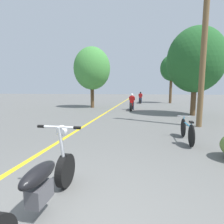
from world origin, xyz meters
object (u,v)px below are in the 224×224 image
object	(u,v)px
utility_pole	(204,48)
motorcycle_foreground	(42,185)
roadside_tree_left	(92,69)
roadside_tree_right_near	(196,60)
motorcycle_rider_far	(140,99)
motorcycle_rider_lead	(132,104)
roadside_tree_right_far	(172,68)
bicycle_parked	(187,131)

from	to	relation	value
utility_pole	motorcycle_foreground	xyz separation A→B (m)	(-3.81, -6.40, -3.04)
roadside_tree_left	motorcycle_foreground	size ratio (longest dim) A/B	2.61
roadside_tree_right_near	motorcycle_rider_far	distance (m)	10.85
motorcycle_rider_lead	roadside_tree_right_near	bearing A→B (deg)	-29.78
utility_pole	roadside_tree_right_far	bearing A→B (deg)	86.91
roadside_tree_left	bicycle_parked	distance (m)	11.94
roadside_tree_left	motorcycle_foreground	world-z (taller)	roadside_tree_left
roadside_tree_right_near	bicycle_parked	bearing A→B (deg)	-106.03
utility_pole	roadside_tree_right_near	xyz separation A→B (m)	(0.67, 3.63, 0.03)
motorcycle_rider_far	bicycle_parked	xyz separation A→B (m)	(1.77, -15.95, -0.16)
roadside_tree_left	motorcycle_rider_far	xyz separation A→B (m)	(4.30, 6.18, -3.03)
roadside_tree_right_near	utility_pole	bearing A→B (deg)	-100.39
roadside_tree_right_far	roadside_tree_left	world-z (taller)	roadside_tree_right_far
roadside_tree_right_near	roadside_tree_left	world-z (taller)	roadside_tree_right_near
utility_pole	motorcycle_rider_far	bearing A→B (deg)	102.03
motorcycle_foreground	motorcycle_rider_lead	size ratio (longest dim) A/B	1.01
utility_pole	roadside_tree_right_far	size ratio (longest dim) A/B	1.17
motorcycle_rider_lead	utility_pole	bearing A→B (deg)	-60.14
roadside_tree_right_far	motorcycle_rider_lead	xyz separation A→B (m)	(-4.19, -8.09, -3.69)
utility_pole	motorcycle_foreground	distance (m)	8.05
roadside_tree_right_near	bicycle_parked	size ratio (longest dim) A/B	3.16
utility_pole	roadside_tree_right_near	distance (m)	3.69
utility_pole	roadside_tree_left	world-z (taller)	utility_pole
utility_pole	bicycle_parked	bearing A→B (deg)	-113.68
motorcycle_rider_lead	bicycle_parked	xyz separation A→B (m)	(2.34, -8.47, -0.16)
motorcycle_rider_far	bicycle_parked	world-z (taller)	motorcycle_rider_far
roadside_tree_left	roadside_tree_right_near	bearing A→B (deg)	-24.92
utility_pole	motorcycle_rider_far	world-z (taller)	utility_pole
roadside_tree_right_near	motorcycle_foreground	distance (m)	11.41
roadside_tree_right_near	bicycle_parked	distance (m)	7.11
utility_pole	roadside_tree_right_far	xyz separation A→B (m)	(0.76, 14.07, 0.74)
utility_pole	roadside_tree_right_near	world-z (taller)	utility_pole
motorcycle_rider_lead	motorcycle_rider_far	world-z (taller)	motorcycle_rider_far
roadside_tree_right_far	roadside_tree_left	xyz separation A→B (m)	(-7.93, -6.80, -0.65)
roadside_tree_left	motorcycle_rider_far	size ratio (longest dim) A/B	2.60
roadside_tree_right_near	roadside_tree_left	xyz separation A→B (m)	(-7.84, 3.64, 0.06)
roadside_tree_right_near	motorcycle_rider_lead	distance (m)	5.58
bicycle_parked	motorcycle_rider_far	bearing A→B (deg)	96.34
motorcycle_rider_lead	roadside_tree_left	bearing A→B (deg)	160.87
utility_pole	bicycle_parked	distance (m)	4.13
motorcycle_rider_lead	bicycle_parked	distance (m)	8.79
motorcycle_rider_lead	roadside_tree_right_far	bearing A→B (deg)	62.63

